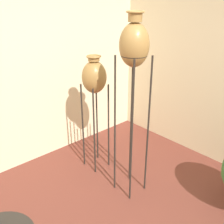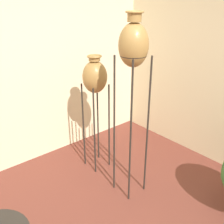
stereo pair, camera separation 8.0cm
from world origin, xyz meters
TOP-DOWN VIEW (x-y plane):
  - wall_back at (0.00, 2.11)m, footprint 8.15×0.06m
  - vase_stand_tall at (0.77, 0.74)m, footprint 0.29×0.29m
  - vase_stand_medium at (0.78, 1.38)m, footprint 0.30×0.30m

SIDE VIEW (x-z plane):
  - vase_stand_medium at x=0.78m, z-range 0.46..1.95m
  - wall_back at x=0.00m, z-range 0.00..2.70m
  - vase_stand_tall at x=0.77m, z-range 0.65..2.64m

